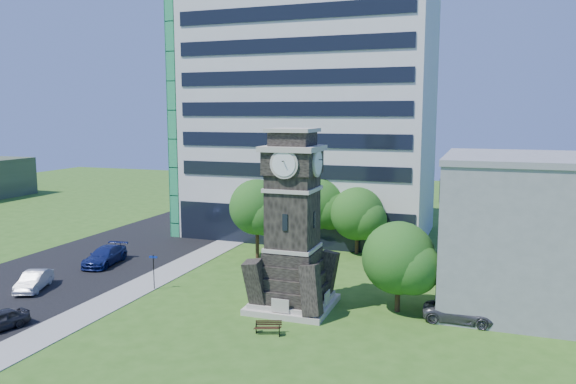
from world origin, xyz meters
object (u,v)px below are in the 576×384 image
at_px(clock_tower, 293,232).
at_px(street_sign, 154,268).
at_px(park_bench, 268,327).
at_px(car_east_lot, 460,312).
at_px(car_street_mid, 34,281).
at_px(car_street_north, 105,256).

distance_m(clock_tower, street_sign, 11.70).
bearing_deg(clock_tower, park_bench, -88.35).
relative_size(clock_tower, street_sign, 4.58).
xyz_separation_m(car_east_lot, street_sign, (-22.12, -0.78, 1.02)).
relative_size(park_bench, street_sign, 0.59).
height_order(clock_tower, street_sign, clock_tower).
xyz_separation_m(car_street_mid, street_sign, (8.48, 3.10, 0.97)).
height_order(car_street_mid, street_sign, street_sign).
bearing_deg(street_sign, car_street_mid, -168.52).
bearing_deg(car_east_lot, car_street_mid, 97.54).
bearing_deg(clock_tower, car_street_north, 165.95).
bearing_deg(car_east_lot, park_bench, 118.87).
xyz_separation_m(car_east_lot, park_bench, (-10.85, -5.90, -0.21)).
relative_size(car_street_north, car_east_lot, 1.15).
height_order(car_east_lot, street_sign, street_sign).
bearing_deg(car_street_north, street_sign, -38.76).
xyz_separation_m(clock_tower, car_east_lot, (10.99, 0.95, -4.64)).
relative_size(car_street_mid, car_east_lot, 0.91).
bearing_deg(car_street_north, clock_tower, -22.82).
distance_m(car_street_north, park_bench, 21.57).
bearing_deg(car_street_north, car_east_lot, -16.02).
height_order(car_east_lot, park_bench, car_east_lot).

